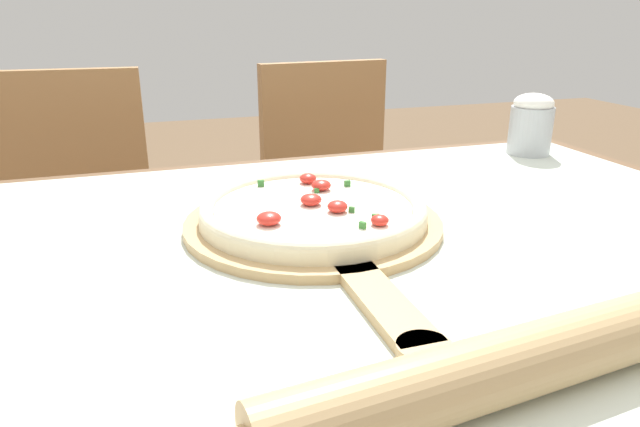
{
  "coord_description": "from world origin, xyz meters",
  "views": [
    {
      "loc": [
        -0.19,
        -0.62,
        1.04
      ],
      "look_at": [
        0.02,
        0.03,
        0.78
      ],
      "focal_mm": 32.0,
      "sensor_mm": 36.0,
      "label": 1
    }
  ],
  "objects_px": {
    "pizza_peel": "(318,228)",
    "rolling_pin": "(483,373)",
    "chair_right": "(336,198)",
    "chair_left": "(75,225)",
    "flour_cup": "(531,124)",
    "pizza": "(313,210)"
  },
  "relations": [
    {
      "from": "chair_left",
      "to": "flour_cup",
      "type": "height_order",
      "value": "chair_left"
    },
    {
      "from": "rolling_pin",
      "to": "pizza",
      "type": "bearing_deg",
      "value": 91.64
    },
    {
      "from": "pizza",
      "to": "chair_left",
      "type": "xyz_separation_m",
      "value": [
        -0.39,
        0.78,
        -0.26
      ]
    },
    {
      "from": "pizza_peel",
      "to": "flour_cup",
      "type": "xyz_separation_m",
      "value": [
        0.54,
        0.28,
        0.06
      ]
    },
    {
      "from": "pizza",
      "to": "flour_cup",
      "type": "xyz_separation_m",
      "value": [
        0.54,
        0.26,
        0.04
      ]
    },
    {
      "from": "pizza",
      "to": "chair_right",
      "type": "xyz_separation_m",
      "value": [
        0.31,
        0.78,
        -0.26
      ]
    },
    {
      "from": "pizza_peel",
      "to": "rolling_pin",
      "type": "xyz_separation_m",
      "value": [
        0.01,
        -0.37,
        0.02
      ]
    },
    {
      "from": "chair_right",
      "to": "pizza_peel",
      "type": "bearing_deg",
      "value": -116.82
    },
    {
      "from": "pizza",
      "to": "flour_cup",
      "type": "bearing_deg",
      "value": 25.74
    },
    {
      "from": "pizza_peel",
      "to": "rolling_pin",
      "type": "relative_size",
      "value": 1.15
    },
    {
      "from": "rolling_pin",
      "to": "flour_cup",
      "type": "bearing_deg",
      "value": 50.9
    },
    {
      "from": "chair_left",
      "to": "flour_cup",
      "type": "distance_m",
      "value": 1.1
    },
    {
      "from": "rolling_pin",
      "to": "chair_left",
      "type": "bearing_deg",
      "value": 108.95
    },
    {
      "from": "flour_cup",
      "to": "pizza_peel",
      "type": "bearing_deg",
      "value": -152.56
    },
    {
      "from": "chair_left",
      "to": "pizza_peel",
      "type": "bearing_deg",
      "value": -61.95
    },
    {
      "from": "chair_left",
      "to": "flour_cup",
      "type": "bearing_deg",
      "value": -27.23
    },
    {
      "from": "rolling_pin",
      "to": "flour_cup",
      "type": "xyz_separation_m",
      "value": [
        0.53,
        0.65,
        0.03
      ]
    },
    {
      "from": "pizza",
      "to": "flour_cup",
      "type": "height_order",
      "value": "flour_cup"
    },
    {
      "from": "rolling_pin",
      "to": "chair_right",
      "type": "height_order",
      "value": "chair_right"
    },
    {
      "from": "pizza_peel",
      "to": "rolling_pin",
      "type": "distance_m",
      "value": 0.37
    },
    {
      "from": "pizza_peel",
      "to": "chair_left",
      "type": "relative_size",
      "value": 0.58
    },
    {
      "from": "pizza_peel",
      "to": "pizza",
      "type": "relative_size",
      "value": 1.7
    }
  ]
}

